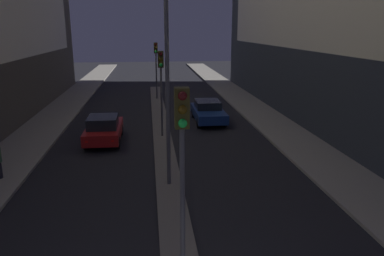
% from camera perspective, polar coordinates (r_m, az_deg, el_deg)
% --- Properties ---
extents(median_strip, '(1.05, 33.78, 0.11)m').
position_cam_1_polar(median_strip, '(23.56, -4.73, -0.06)').
color(median_strip, '#66605B').
rests_on(median_strip, ground).
extents(traffic_light_near, '(0.32, 0.42, 4.83)m').
position_cam_1_polar(traffic_light_near, '(8.35, -1.51, -2.67)').
color(traffic_light_near, '#4C4C51').
rests_on(traffic_light_near, median_strip).
extents(traffic_light_mid, '(0.32, 0.42, 4.83)m').
position_cam_1_polar(traffic_light_mid, '(21.05, -4.75, 8.09)').
color(traffic_light_mid, '#4C4C51').
rests_on(traffic_light_mid, median_strip).
extents(traffic_light_far, '(0.32, 0.42, 4.83)m').
position_cam_1_polar(traffic_light_far, '(32.87, -5.52, 10.57)').
color(traffic_light_far, '#4C4C51').
rests_on(traffic_light_far, median_strip).
extents(street_lamp, '(0.46, 0.46, 9.56)m').
position_cam_1_polar(street_lamp, '(13.99, -3.91, 14.67)').
color(street_lamp, '#4C4C51').
rests_on(street_lamp, median_strip).
extents(car_left_lane, '(1.84, 4.17, 1.53)m').
position_cam_1_polar(car_left_lane, '(21.22, -13.29, -0.15)').
color(car_left_lane, maroon).
rests_on(car_left_lane, ground).
extents(car_right_lane, '(1.89, 4.54, 1.41)m').
position_cam_1_polar(car_right_lane, '(25.25, 2.47, 2.57)').
color(car_right_lane, navy).
rests_on(car_right_lane, ground).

